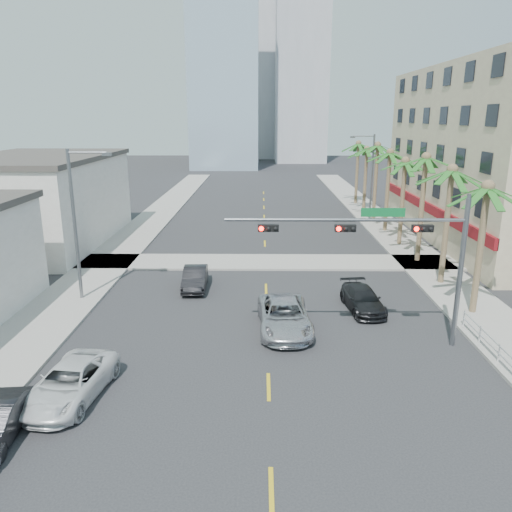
{
  "coord_description": "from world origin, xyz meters",
  "views": [
    {
      "loc": [
        -0.32,
        -14.32,
        10.75
      ],
      "look_at": [
        -0.6,
        11.49,
        3.5
      ],
      "focal_mm": 35.0,
      "sensor_mm": 36.0,
      "label": 1
    }
  ],
  "objects": [
    {
      "name": "car_lane_center",
      "position": [
        0.88,
        9.69,
        0.78
      ],
      "size": [
        2.85,
        5.73,
        1.56
      ],
      "primitive_type": "imported",
      "rotation": [
        0.0,
        0.0,
        0.05
      ],
      "color": "silver",
      "rests_on": "ground"
    },
    {
      "name": "car_lane_left",
      "position": [
        -4.59,
        16.19,
        0.69
      ],
      "size": [
        1.65,
        4.25,
        1.38
      ],
      "primitive_type": "imported",
      "rotation": [
        0.0,
        0.0,
        0.05
      ],
      "color": "black",
      "rests_on": "ground"
    },
    {
      "name": "car_lane_right",
      "position": [
        5.5,
        12.56,
        0.64
      ],
      "size": [
        2.28,
        4.61,
        1.29
      ],
      "primitive_type": "imported",
      "rotation": [
        0.0,
        0.0,
        0.11
      ],
      "color": "black",
      "rests_on": "ground"
    },
    {
      "name": "palm_tree_0",
      "position": [
        11.6,
        12.0,
        7.08
      ],
      "size": [
        4.8,
        4.8,
        7.8
      ],
      "color": "brown",
      "rests_on": "ground"
    },
    {
      "name": "palm_tree_6",
      "position": [
        11.6,
        43.2,
        7.08
      ],
      "size": [
        4.8,
        4.8,
        7.8
      ],
      "color": "brown",
      "rests_on": "ground"
    },
    {
      "name": "palm_tree_1",
      "position": [
        11.6,
        17.2,
        7.43
      ],
      "size": [
        4.8,
        4.8,
        8.16
      ],
      "color": "brown",
      "rests_on": "ground"
    },
    {
      "name": "ground",
      "position": [
        0.0,
        0.0,
        0.0
      ],
      "size": [
        260.0,
        260.0,
        0.0
      ],
      "primitive_type": "plane",
      "color": "#262628",
      "rests_on": "ground"
    },
    {
      "name": "traffic_signal_mast",
      "position": [
        5.78,
        7.95,
        5.06
      ],
      "size": [
        11.12,
        0.54,
        7.2
      ],
      "color": "slate",
      "rests_on": "ground"
    },
    {
      "name": "palm_tree_3",
      "position": [
        11.6,
        27.6,
        7.08
      ],
      "size": [
        4.8,
        4.8,
        7.8
      ],
      "color": "brown",
      "rests_on": "ground"
    },
    {
      "name": "streetlight_left",
      "position": [
        -11.0,
        14.0,
        5.06
      ],
      "size": [
        2.55,
        0.25,
        9.0
      ],
      "color": "slate",
      "rests_on": "ground"
    },
    {
      "name": "palm_tree_7",
      "position": [
        11.6,
        48.4,
        7.43
      ],
      "size": [
        4.8,
        4.8,
        8.16
      ],
      "color": "brown",
      "rests_on": "ground"
    },
    {
      "name": "tower_far_right",
      "position": [
        9.0,
        110.0,
        30.0
      ],
      "size": [
        12.0,
        12.0,
        60.0
      ],
      "primitive_type": "cube",
      "color": "#ADADB2",
      "rests_on": "ground"
    },
    {
      "name": "guardrail",
      "position": [
        10.3,
        6.0,
        0.67
      ],
      "size": [
        0.08,
        8.08,
        1.0
      ],
      "color": "silver",
      "rests_on": "ground"
    },
    {
      "name": "palm_tree_2",
      "position": [
        11.6,
        22.4,
        7.78
      ],
      "size": [
        4.8,
        4.8,
        8.52
      ],
      "color": "brown",
      "rests_on": "ground"
    },
    {
      "name": "sidewalk_right",
      "position": [
        12.0,
        20.0,
        0.07
      ],
      "size": [
        4.0,
        120.0,
        0.15
      ],
      "primitive_type": "cube",
      "color": "gray",
      "rests_on": "ground"
    },
    {
      "name": "palm_tree_5",
      "position": [
        11.6,
        38.0,
        7.78
      ],
      "size": [
        4.8,
        4.8,
        8.52
      ],
      "color": "brown",
      "rests_on": "ground"
    },
    {
      "name": "building_left_far",
      "position": [
        -19.5,
        28.0,
        3.6
      ],
      "size": [
        11.0,
        18.0,
        7.2
      ],
      "primitive_type": "cube",
      "color": "beige",
      "rests_on": "ground"
    },
    {
      "name": "sidewalk_cross",
      "position": [
        0.0,
        22.0,
        0.07
      ],
      "size": [
        80.0,
        4.0,
        0.15
      ],
      "primitive_type": "cube",
      "color": "gray",
      "rests_on": "ground"
    },
    {
      "name": "palm_tree_4",
      "position": [
        11.6,
        32.8,
        7.43
      ],
      "size": [
        4.8,
        4.8,
        8.16
      ],
      "color": "brown",
      "rests_on": "ground"
    },
    {
      "name": "streetlight_right",
      "position": [
        11.0,
        38.0,
        5.06
      ],
      "size": [
        2.55,
        0.25,
        9.0
      ],
      "color": "slate",
      "rests_on": "ground"
    },
    {
      "name": "tower_far_left",
      "position": [
        -8.0,
        95.0,
        24.0
      ],
      "size": [
        14.0,
        14.0,
        48.0
      ],
      "primitive_type": "cube",
      "color": "#99B2C6",
      "rests_on": "ground"
    },
    {
      "name": "tower_far_center",
      "position": [
        -3.0,
        125.0,
        21.0
      ],
      "size": [
        16.0,
        16.0,
        42.0
      ],
      "primitive_type": "cube",
      "color": "#ADADB2",
      "rests_on": "ground"
    },
    {
      "name": "sidewalk_left",
      "position": [
        -12.0,
        20.0,
        0.07
      ],
      "size": [
        4.0,
        120.0,
        0.15
      ],
      "primitive_type": "cube",
      "color": "gray",
      "rests_on": "ground"
    },
    {
      "name": "car_parked_far",
      "position": [
        -7.8,
        3.03,
        0.7
      ],
      "size": [
        2.95,
        5.29,
        1.4
      ],
      "primitive_type": "imported",
      "rotation": [
        0.0,
        0.0,
        -0.13
      ],
      "color": "white",
      "rests_on": "ground"
    }
  ]
}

